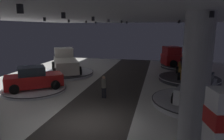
{
  "coord_description": "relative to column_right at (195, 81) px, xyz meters",
  "views": [
    {
      "loc": [
        3.46,
        -9.53,
        4.9
      ],
      "look_at": [
        -0.32,
        7.06,
        1.4
      ],
      "focal_mm": 33.81,
      "sensor_mm": 36.0,
      "label": 1
    }
  ],
  "objects": [
    {
      "name": "display_platform_far_right",
      "position": [
        1.29,
        11.29,
        -2.56
      ],
      "size": [
        5.55,
        5.55,
        0.34
      ],
      "color": "#333338",
      "rests_on": "ground"
    },
    {
      "name": "display_platform_far_left",
      "position": [
        -10.83,
        10.93,
        -2.57
      ],
      "size": [
        5.68,
        5.68,
        0.33
      ],
      "color": "silver",
      "rests_on": "ground"
    },
    {
      "name": "column_right",
      "position": [
        0.0,
        0.0,
        0.0
      ],
      "size": [
        1.12,
        1.12,
        5.5
      ],
      "color": "#ADADB2",
      "rests_on": "ground"
    },
    {
      "name": "ground",
      "position": [
        -4.91,
        0.79,
        -2.77
      ],
      "size": [
        24.0,
        44.0,
        0.06
      ],
      "color": "silver"
    },
    {
      "name": "ceiling_with_spotlights",
      "position": [
        -4.91,
        0.79,
        2.8
      ],
      "size": [
        24.0,
        44.0,
        0.39
      ],
      "color": "silver"
    },
    {
      "name": "display_platform_mid_left",
      "position": [
        -10.79,
        5.26,
        -2.62
      ],
      "size": [
        4.8,
        4.8,
        0.23
      ],
      "color": "silver",
      "rests_on": "ground"
    },
    {
      "name": "display_car_mid_right",
      "position": [
        0.95,
        4.86,
        -1.64
      ],
      "size": [
        3.26,
        4.56,
        1.71
      ],
      "color": "silver",
      "rests_on": "display_platform_mid_right"
    },
    {
      "name": "display_platform_mid_right",
      "position": [
        0.94,
        4.83,
        -2.56
      ],
      "size": [
        5.54,
        5.54,
        0.34
      ],
      "color": "#B7B7BC",
      "rests_on": "ground"
    },
    {
      "name": "pickup_truck_far_left",
      "position": [
        -10.99,
        11.21,
        -1.48
      ],
      "size": [
        4.55,
        5.64,
        2.3
      ],
      "color": "silver",
      "rests_on": "display_platform_far_left"
    },
    {
      "name": "display_car_far_right",
      "position": [
        1.29,
        11.32,
        -1.65
      ],
      "size": [
        2.31,
        4.28,
        1.71
      ],
      "color": "#B77519",
      "rests_on": "display_platform_far_right"
    },
    {
      "name": "display_car_mid_left",
      "position": [
        -10.82,
        5.24,
        -1.75
      ],
      "size": [
        4.43,
        3.98,
        1.71
      ],
      "color": "red",
      "rests_on": "display_platform_mid_left"
    },
    {
      "name": "visitor_walking_near",
      "position": [
        -5.13,
        4.86,
        -1.84
      ],
      "size": [
        0.32,
        0.32,
        1.59
      ],
      "color": "black",
      "rests_on": "ground"
    },
    {
      "name": "display_platform_deep_right",
      "position": [
        1.53,
        17.96,
        -2.59
      ],
      "size": [
        5.68,
        5.68,
        0.28
      ],
      "color": "#333338",
      "rests_on": "ground"
    },
    {
      "name": "pickup_truck_deep_right",
      "position": [
        1.22,
        17.85,
        -1.54
      ],
      "size": [
        5.7,
        4.01,
        2.3
      ],
      "color": "red",
      "rests_on": "display_platform_deep_right"
    }
  ]
}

